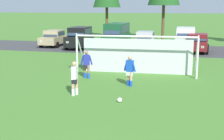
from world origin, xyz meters
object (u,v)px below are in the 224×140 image
Objects in this scene: soccer_goal at (137,54)px; parked_car_slot_center at (145,40)px; parked_car_slot_center_left at (117,35)px; player_defender_far at (130,71)px; player_striker_near at (87,64)px; soccer_ball at (120,100)px; parked_car_slot_far_left at (54,38)px; parked_car_slot_center_right at (185,38)px; parked_car_slot_left at (80,37)px; parked_car_slot_right at (198,43)px; player_midfield_center at (75,78)px.

parked_car_slot_center is at bearing 95.53° from soccer_goal.
parked_car_slot_center is (2.95, 0.11, -0.47)m from parked_car_slot_center_left.
player_striker_near is at bearing 156.12° from player_defender_far.
player_striker_near is 1.00× the size of player_defender_far.
player_striker_near is (-2.97, 4.27, 0.71)m from soccer_ball.
parked_car_slot_far_left is at bearing 126.47° from player_defender_far.
player_striker_near is at bearing -110.22° from parked_car_slot_center_right.
parked_car_slot_left is 0.97× the size of parked_car_slot_center_left.
parked_car_slot_left is at bearing -179.76° from parked_car_slot_right.
player_midfield_center is at bearing 164.37° from soccer_ball.
parked_car_slot_left is at bearing -169.64° from parked_car_slot_center_right.
player_defender_far is at bearing -104.94° from parked_car_slot_right.
parked_car_slot_left reaches higher than parked_car_slot_center.
parked_car_slot_right reaches higher than player_defender_far.
player_striker_near and player_defender_far have the same top height.
parked_car_slot_right is (5.19, -1.53, 0.00)m from parked_car_slot_center.
player_striker_near is 0.38× the size of parked_car_slot_right.
parked_car_slot_far_left is at bearing 176.57° from parked_car_slot_right.
player_midfield_center is 17.48m from parked_car_slot_left.
parked_car_slot_far_left is 15.02m from parked_car_slot_right.
player_striker_near is at bearing 99.54° from player_midfield_center.
parked_car_slot_center_left is 1.14× the size of parked_car_slot_center.
parked_car_slot_right is (6.64, 12.98, 0.05)m from player_striker_near.
soccer_ball is 18.85m from parked_car_slot_center.
player_midfield_center is at bearing -110.38° from soccer_goal.
soccer_goal is 13.21m from parked_car_slot_center_right.
soccer_ball is 0.05× the size of parked_car_slot_left.
player_midfield_center is (-2.06, -5.55, -0.47)m from soccer_goal.
parked_car_slot_center_left reaches higher than player_defender_far.
soccer_goal is (-0.30, 6.21, 1.18)m from soccer_ball.
soccer_ball is at bearing -102.04° from parked_car_slot_right.
parked_car_slot_left reaches higher than parked_car_slot_far_left.
parked_car_slot_center_right reaches higher than parked_car_slot_center.
player_striker_near and player_midfield_center have the same top height.
parked_car_slot_center_right is at bearing 77.74° from soccer_goal.
soccer_ball is 0.03× the size of soccer_goal.
parked_car_slot_left is (-8.01, 17.19, 1.00)m from soccer_ball.
player_midfield_center and player_defender_far have the same top height.
player_midfield_center is 1.00× the size of player_defender_far.
soccer_goal is 5.94m from player_midfield_center.
parked_car_slot_center_right is at bearing 75.23° from player_midfield_center.
parked_car_slot_left reaches higher than parked_car_slot_right.
player_defender_far is 16.26m from parked_car_slot_center_left.
soccer_ball is 0.05× the size of parked_car_slot_far_left.
soccer_ball is at bearing -76.56° from parked_car_slot_center_left.
parked_car_slot_left is 1.01× the size of parked_car_slot_center_right.
player_striker_near is 0.34× the size of parked_car_slot_center_left.
player_defender_far is 18.82m from parked_car_slot_far_left.
parked_car_slot_far_left is 0.99× the size of parked_car_slot_center.
parked_car_slot_left is at bearing 114.98° from soccer_ball.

